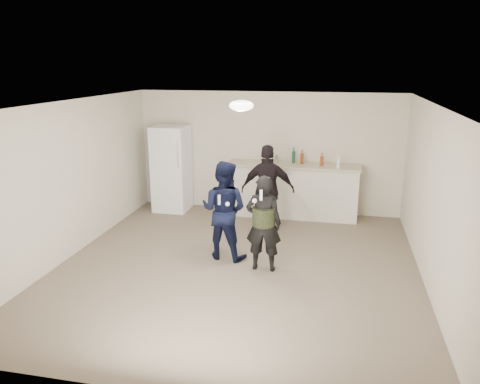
% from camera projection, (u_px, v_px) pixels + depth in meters
% --- Properties ---
extents(floor, '(6.00, 6.00, 0.00)m').
position_uv_depth(floor, '(237.00, 266.00, 7.28)').
color(floor, '#6B5B4C').
rests_on(floor, ground).
extents(ceiling, '(6.00, 6.00, 0.00)m').
position_uv_depth(ceiling, '(237.00, 104.00, 6.61)').
color(ceiling, silver).
rests_on(ceiling, wall_back).
extents(wall_back, '(6.00, 0.00, 6.00)m').
position_uv_depth(wall_back, '(268.00, 152.00, 9.77)').
color(wall_back, beige).
rests_on(wall_back, floor).
extents(wall_front, '(6.00, 0.00, 6.00)m').
position_uv_depth(wall_front, '(164.00, 276.00, 4.12)').
color(wall_front, beige).
rests_on(wall_front, floor).
extents(wall_left, '(0.00, 6.00, 6.00)m').
position_uv_depth(wall_left, '(70.00, 180.00, 7.49)').
color(wall_left, beige).
rests_on(wall_left, floor).
extents(wall_right, '(0.00, 6.00, 6.00)m').
position_uv_depth(wall_right, '(433.00, 200.00, 6.39)').
color(wall_right, beige).
rests_on(wall_right, floor).
extents(counter, '(2.60, 0.56, 1.05)m').
position_uv_depth(counter, '(292.00, 191.00, 9.54)').
color(counter, silver).
rests_on(counter, floor).
extents(counter_top, '(2.68, 0.64, 0.04)m').
position_uv_depth(counter_top, '(293.00, 165.00, 9.39)').
color(counter_top, beige).
rests_on(counter_top, counter).
extents(fridge, '(0.70, 0.70, 1.80)m').
position_uv_depth(fridge, '(172.00, 169.00, 9.89)').
color(fridge, white).
rests_on(fridge, floor).
extents(fridge_handle, '(0.02, 0.02, 0.60)m').
position_uv_depth(fridge_handle, '(178.00, 154.00, 9.38)').
color(fridge_handle, silver).
rests_on(fridge_handle, fridge).
extents(ceiling_dome, '(0.36, 0.36, 0.16)m').
position_uv_depth(ceiling_dome, '(241.00, 106.00, 6.90)').
color(ceiling_dome, white).
rests_on(ceiling_dome, ceiling).
extents(shaker, '(0.08, 0.08, 0.17)m').
position_uv_depth(shaker, '(276.00, 159.00, 9.49)').
color(shaker, '#B5B5BA').
rests_on(shaker, counter_top).
extents(man, '(0.87, 0.73, 1.60)m').
position_uv_depth(man, '(224.00, 210.00, 7.44)').
color(man, '#0D1539').
rests_on(man, floor).
extents(woman, '(0.55, 0.36, 1.48)m').
position_uv_depth(woman, '(264.00, 223.00, 7.00)').
color(woman, black).
rests_on(woman, floor).
extents(camo_shorts, '(0.34, 0.34, 0.28)m').
position_uv_depth(camo_shorts, '(264.00, 216.00, 6.97)').
color(camo_shorts, '#2E3B1A').
rests_on(camo_shorts, woman).
extents(spectator, '(1.00, 0.50, 1.66)m').
position_uv_depth(spectator, '(268.00, 190.00, 8.50)').
color(spectator, black).
rests_on(spectator, floor).
extents(remote_man, '(0.04, 0.04, 0.15)m').
position_uv_depth(remote_man, '(219.00, 200.00, 7.10)').
color(remote_man, silver).
rests_on(remote_man, man).
extents(nunchuk_man, '(0.07, 0.07, 0.07)m').
position_uv_depth(nunchuk_man, '(227.00, 204.00, 7.13)').
color(nunchuk_man, white).
rests_on(nunchuk_man, man).
extents(remote_woman, '(0.04, 0.04, 0.15)m').
position_uv_depth(remote_woman, '(261.00, 195.00, 6.62)').
color(remote_woman, white).
rests_on(remote_woman, woman).
extents(nunchuk_woman, '(0.07, 0.07, 0.07)m').
position_uv_depth(nunchuk_woman, '(255.00, 201.00, 6.70)').
color(nunchuk_woman, white).
rests_on(nunchuk_woman, woman).
extents(bottle_cluster, '(0.97, 0.39, 0.24)m').
position_uv_depth(bottle_cluster, '(311.00, 160.00, 9.31)').
color(bottle_cluster, '#154C2B').
rests_on(bottle_cluster, counter_top).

